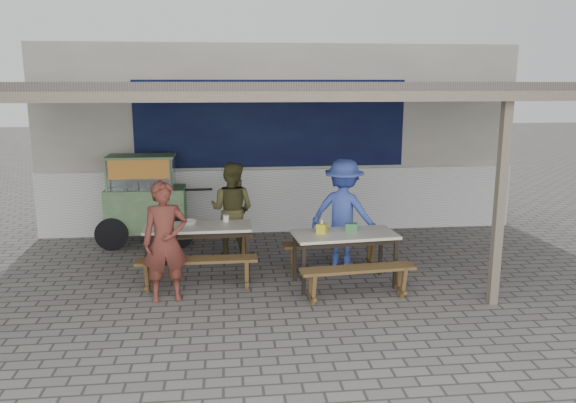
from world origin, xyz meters
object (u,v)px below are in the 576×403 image
Objects in this scene: bench_right_street at (358,275)px; bench_right_wall at (332,249)px; donation_box at (351,227)px; patron_wall_side at (232,210)px; tissue_box at (322,228)px; vendor_cart at (145,196)px; table_right at (345,238)px; bench_left_wall at (200,241)px; patron_right_table at (344,213)px; condiment_jar at (226,218)px; table_left at (198,231)px; patron_street_side at (165,242)px; condiment_bowl at (189,222)px; bench_left_street at (197,266)px.

bench_right_street is 1.00× the size of bench_right_wall.
donation_box reaches higher than bench_right_wall.
patron_wall_side reaches higher than tissue_box.
vendor_cart is (-3.00, 1.79, 0.52)m from bench_right_wall.
table_right is 0.74× the size of vendor_cart.
bench_right_wall is at bearing 90.00° from bench_right_street.
bench_right_wall is (2.00, -0.65, -0.00)m from bench_left_wall.
bench_right_street is 1.55m from patron_right_table.
patron_wall_side is 0.68m from condiment_jar.
table_left is 1.84m from tissue_box.
patron_right_table is (0.11, 1.46, 0.50)m from bench_right_street.
table_left is at bearing 36.46° from patron_right_table.
table_right is at bearing 109.85° from patron_right_table.
patron_street_side reaches higher than condiment_jar.
bench_left_wall is at bearing 133.45° from bench_right_street.
vendor_cart is (-3.05, 2.39, 0.18)m from table_right.
patron_right_table reaches higher than condiment_bowl.
condiment_jar is (1.41, -1.55, -0.05)m from vendor_cart.
patron_street_side is 2.84m from patron_right_table.
donation_box is (0.43, 0.05, -0.01)m from tissue_box.
tissue_box reaches higher than bench_right_street.
bench_right_wall is 1.67m from condiment_jar.
donation_box is 1.64× the size of condiment_jar.
condiment_jar is 0.47× the size of condiment_bowl.
table_right is at bearing -31.87° from bench_left_wall.
condiment_jar is (0.41, 0.21, 0.13)m from table_left.
patron_right_table is 0.76m from donation_box.
bench_right_wall is (-0.05, 0.61, -0.33)m from table_right.
tissue_box is 0.78× the size of donation_box.
table_right reaches higher than bench_left_wall.
vendor_cart is at bearing 130.88° from bench_left_wall.
condiment_bowl reaches higher than table_left.
table_left is at bearing 161.61° from tissue_box.
tissue_box is (-0.32, 0.05, 0.14)m from table_right.
donation_box is (2.54, 0.42, 0.01)m from patron_street_side.
vendor_cart is 2.78m from patron_street_side.
bench_left_wall is at bearing 90.00° from table_left.
condiment_jar is (-0.10, -0.67, 0.02)m from patron_wall_side.
tissue_box is (-0.37, 0.65, 0.48)m from bench_right_street.
patron_wall_side is 9.34× the size of donation_box.
patron_right_table is 16.42× the size of condiment_jar.
bench_left_street and bench_left_wall have the same top height.
bench_left_street is 2.19m from bench_right_street.
vendor_cart is at bearing 94.70° from patron_street_side.
condiment_jar is at bearing -48.15° from vendor_cart.
donation_box is at bearing -36.29° from vendor_cart.
table_left is 1.05× the size of table_right.
table_right is 0.96× the size of bench_right_street.
patron_street_side is 2.14m from tissue_box.
table_left is at bearing 90.00° from bench_left_street.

